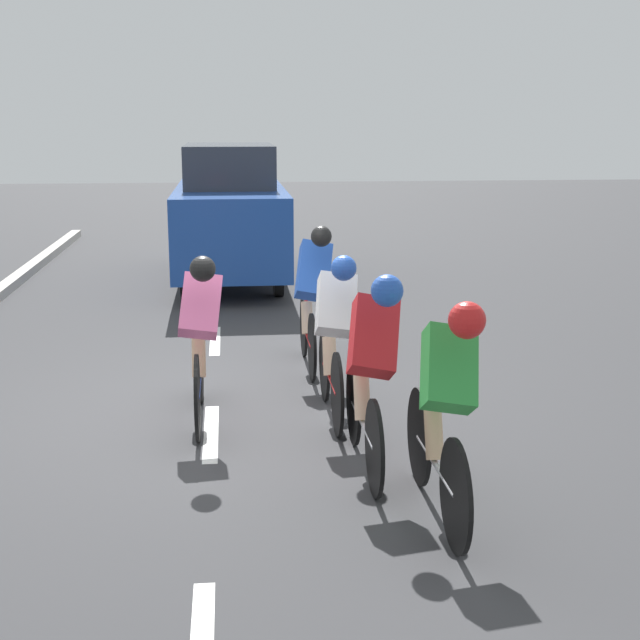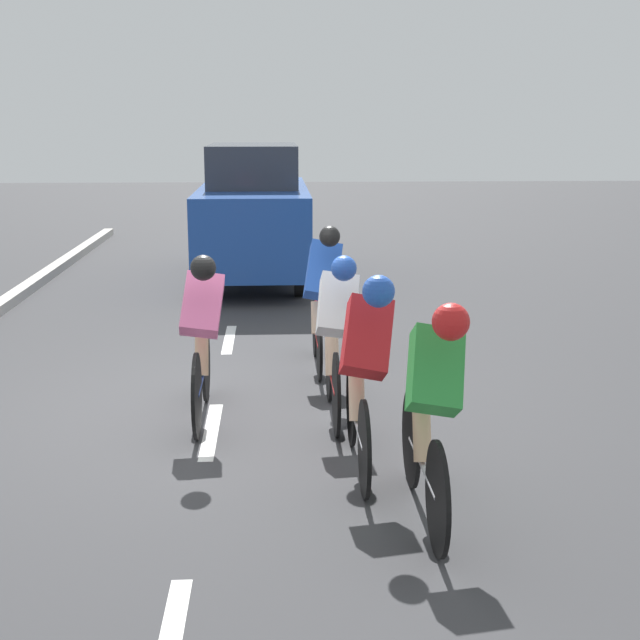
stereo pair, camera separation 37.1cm
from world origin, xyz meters
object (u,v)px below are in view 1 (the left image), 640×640
at_px(cyclist_pink, 200,336).
at_px(support_car, 230,213).
at_px(cyclist_blue, 312,295).
at_px(cyclist_green, 445,404).
at_px(cyclist_white, 334,334).
at_px(cyclist_red, 371,367).

height_order(cyclist_pink, support_car, support_car).
distance_m(cyclist_blue, cyclist_pink, 1.92).
height_order(cyclist_pink, cyclist_green, cyclist_green).
distance_m(cyclist_blue, cyclist_green, 3.70).
xyz_separation_m(cyclist_blue, support_car, (0.80, -5.46, 0.29)).
xyz_separation_m(cyclist_blue, cyclist_green, (-0.51, 3.66, -0.01)).
xyz_separation_m(cyclist_pink, cyclist_green, (-1.61, 2.09, 0.02)).
distance_m(cyclist_white, cyclist_red, 1.21).
relative_size(cyclist_green, support_car, 0.38).
xyz_separation_m(cyclist_red, support_car, (0.96, -8.27, 0.28)).
relative_size(cyclist_white, cyclist_red, 0.97).
distance_m(cyclist_blue, cyclist_white, 1.60).
bearing_deg(support_car, cyclist_green, 98.16).
relative_size(cyclist_blue, cyclist_white, 0.99).
relative_size(cyclist_blue, cyclist_red, 0.96).
xyz_separation_m(cyclist_red, cyclist_green, (-0.35, 0.85, -0.02)).
bearing_deg(support_car, cyclist_pink, 87.50).
xyz_separation_m(cyclist_red, cyclist_pink, (1.27, -1.24, -0.04)).
bearing_deg(cyclist_green, cyclist_white, -77.21).
height_order(cyclist_blue, cyclist_white, cyclist_blue).
relative_size(cyclist_red, cyclist_pink, 0.98).
relative_size(cyclist_pink, cyclist_green, 1.00).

